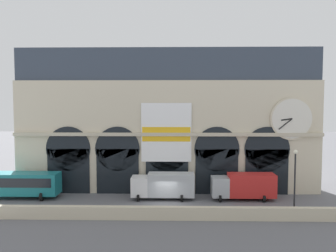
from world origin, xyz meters
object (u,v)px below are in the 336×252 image
at_px(box_truck_center, 164,185).
at_px(box_truck_mideast, 244,186).
at_px(bus_west, 14,184).
at_px(street_lamp_quayside, 295,174).

bearing_deg(box_truck_center, box_truck_mideast, -0.31).
height_order(bus_west, box_truck_center, box_truck_center).
bearing_deg(box_truck_center, street_lamp_quayside, -25.63).
relative_size(box_truck_center, street_lamp_quayside, 1.09).
height_order(box_truck_mideast, street_lamp_quayside, street_lamp_quayside).
xyz_separation_m(box_truck_center, street_lamp_quayside, (13.34, -6.40, 2.71)).
xyz_separation_m(box_truck_mideast, street_lamp_quayside, (3.75, -6.35, 2.71)).
bearing_deg(street_lamp_quayside, bus_west, 168.52).
distance_m(box_truck_center, box_truck_mideast, 9.59).
bearing_deg(bus_west, box_truck_mideast, -0.14).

